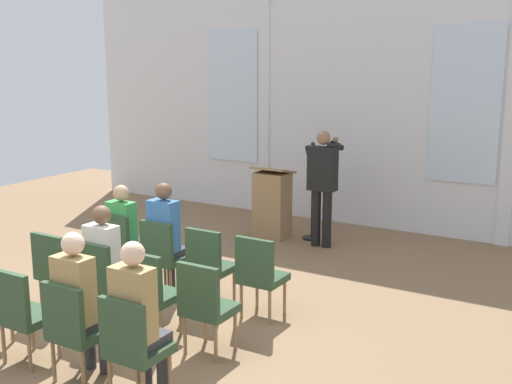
# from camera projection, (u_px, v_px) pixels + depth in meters

# --- Properties ---
(ground_plane) EXTENTS (15.45, 15.45, 0.00)m
(ground_plane) POSITION_uv_depth(u_px,v_px,m) (90.00, 352.00, 6.21)
(ground_plane) COLOR #846647
(rear_partition) EXTENTS (10.55, 0.14, 4.09)m
(rear_partition) POSITION_uv_depth(u_px,v_px,m) (340.00, 105.00, 10.77)
(rear_partition) COLOR silver
(rear_partition) RESTS_ON ground
(speaker) EXTENTS (0.50, 0.69, 1.77)m
(speaker) POSITION_uv_depth(u_px,v_px,m) (323.00, 180.00, 9.50)
(speaker) COLOR black
(speaker) RESTS_ON ground
(mic_stand) EXTENTS (0.28, 0.28, 1.55)m
(mic_stand) POSITION_uv_depth(u_px,v_px,m) (312.00, 218.00, 10.03)
(mic_stand) COLOR black
(mic_stand) RESTS_ON ground
(lectern) EXTENTS (0.60, 0.48, 1.16)m
(lectern) POSITION_uv_depth(u_px,v_px,m) (272.00, 203.00, 10.10)
(lectern) COLOR #93724C
(lectern) RESTS_ON ground
(chair_r0_c0) EXTENTS (0.46, 0.44, 0.94)m
(chair_r0_c0) POSITION_uv_depth(u_px,v_px,m) (121.00, 245.00, 7.92)
(chair_r0_c0) COLOR olive
(chair_r0_c0) RESTS_ON ground
(audience_r0_c0) EXTENTS (0.36, 0.39, 1.29)m
(audience_r0_c0) POSITION_uv_depth(u_px,v_px,m) (125.00, 229.00, 7.95)
(audience_r0_c0) COLOR #2D2D33
(audience_r0_c0) RESTS_ON ground
(chair_r0_c1) EXTENTS (0.46, 0.44, 0.94)m
(chair_r0_c1) POSITION_uv_depth(u_px,v_px,m) (163.00, 253.00, 7.58)
(chair_r0_c1) COLOR olive
(chair_r0_c1) RESTS_ON ground
(audience_r0_c1) EXTENTS (0.36, 0.39, 1.38)m
(audience_r0_c1) POSITION_uv_depth(u_px,v_px,m) (166.00, 233.00, 7.60)
(audience_r0_c1) COLOR #2D2D33
(audience_r0_c1) RESTS_ON ground
(chair_r0_c2) EXTENTS (0.46, 0.44, 0.94)m
(chair_r0_c2) POSITION_uv_depth(u_px,v_px,m) (209.00, 262.00, 7.25)
(chair_r0_c2) COLOR olive
(chair_r0_c2) RESTS_ON ground
(chair_r0_c3) EXTENTS (0.46, 0.44, 0.94)m
(chair_r0_c3) POSITION_uv_depth(u_px,v_px,m) (260.00, 272.00, 6.91)
(chair_r0_c3) COLOR olive
(chair_r0_c3) RESTS_ON ground
(chair_r1_c0) EXTENTS (0.46, 0.44, 0.94)m
(chair_r1_c0) POSITION_uv_depth(u_px,v_px,m) (57.00, 267.00, 7.06)
(chair_r1_c0) COLOR olive
(chair_r1_c0) RESTS_ON ground
(chair_r1_c1) EXTENTS (0.46, 0.44, 0.94)m
(chair_r1_c1) POSITION_uv_depth(u_px,v_px,m) (101.00, 278.00, 6.72)
(chair_r1_c1) COLOR olive
(chair_r1_c1) RESTS_ON ground
(audience_r1_c1) EXTENTS (0.36, 0.39, 1.32)m
(audience_r1_c1) POSITION_uv_depth(u_px,v_px,m) (106.00, 258.00, 6.75)
(audience_r1_c1) COLOR #2D2D33
(audience_r1_c1) RESTS_ON ground
(chair_r1_c2) EXTENTS (0.46, 0.44, 0.94)m
(chair_r1_c2) POSITION_uv_depth(u_px,v_px,m) (151.00, 290.00, 6.38)
(chair_r1_c2) COLOR olive
(chair_r1_c2) RESTS_ON ground
(chair_r1_c3) EXTENTS (0.46, 0.44, 0.94)m
(chair_r1_c3) POSITION_uv_depth(u_px,v_px,m) (205.00, 303.00, 6.05)
(chair_r1_c3) COLOR olive
(chair_r1_c3) RESTS_ON ground
(chair_r2_c1) EXTENTS (0.46, 0.44, 0.94)m
(chair_r2_c1) POSITION_uv_depth(u_px,v_px,m) (22.00, 310.00, 5.86)
(chair_r2_c1) COLOR olive
(chair_r2_c1) RESTS_ON ground
(chair_r2_c2) EXTENTS (0.46, 0.44, 0.94)m
(chair_r2_c2) POSITION_uv_depth(u_px,v_px,m) (74.00, 326.00, 5.52)
(chair_r2_c2) COLOR olive
(chair_r2_c2) RESTS_ON ground
(audience_r2_c2) EXTENTS (0.36, 0.39, 1.37)m
(audience_r2_c2) POSITION_uv_depth(u_px,v_px,m) (79.00, 299.00, 5.54)
(audience_r2_c2) COLOR #2D2D33
(audience_r2_c2) RESTS_ON ground
(chair_r2_c3) EXTENTS (0.46, 0.44, 0.94)m
(chair_r2_c3) POSITION_uv_depth(u_px,v_px,m) (132.00, 343.00, 5.18)
(chair_r2_c3) COLOR olive
(chair_r2_c3) RESTS_ON ground
(audience_r2_c3) EXTENTS (0.36, 0.39, 1.39)m
(audience_r2_c3) POSITION_uv_depth(u_px,v_px,m) (138.00, 313.00, 5.20)
(audience_r2_c3) COLOR #2D2D33
(audience_r2_c3) RESTS_ON ground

